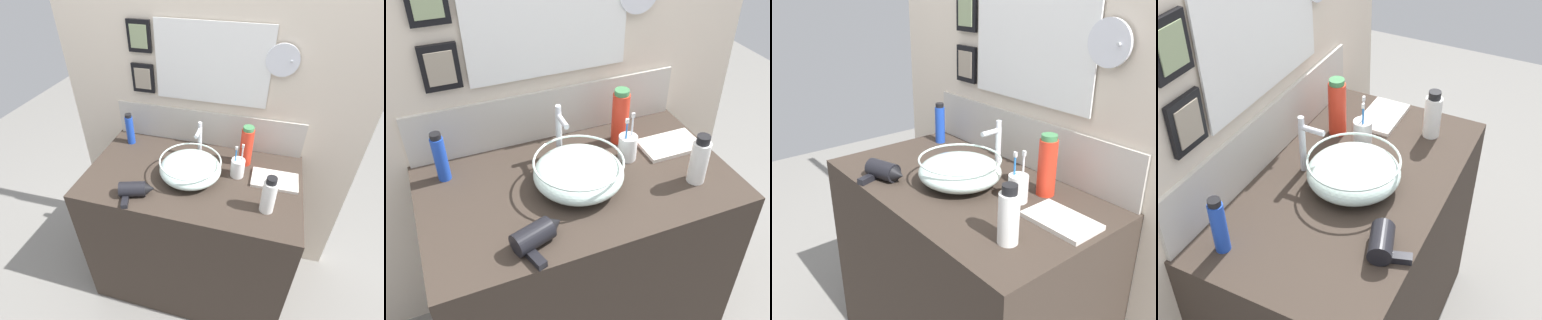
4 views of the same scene
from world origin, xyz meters
The scene contains 11 objects.
ground_plane centered at (0.00, 0.00, 0.00)m, with size 6.00×6.00×0.00m, color gray.
vanity_counter centered at (0.00, 0.00, 0.45)m, with size 1.13×0.65×0.89m, color #382D26.
back_panel centered at (0.00, 0.35, 1.18)m, with size 1.74×0.09×2.36m.
glass_bowl_sink centered at (-0.01, -0.02, 0.95)m, with size 0.32×0.32×0.11m.
faucet centered at (-0.01, 0.17, 1.02)m, with size 0.02×0.10×0.22m.
hair_drier centered at (-0.23, -0.22, 0.93)m, with size 0.18×0.17×0.07m.
toothbrush_cup centered at (0.23, 0.06, 0.95)m, with size 0.07×0.07×0.20m.
spray_bottle centered at (0.39, -0.15, 0.98)m, with size 0.06×0.06×0.19m.
soap_dispenser centered at (0.25, 0.18, 1.01)m, with size 0.07×0.07×0.23m.
shampoo_bottle centered at (-0.44, 0.20, 0.99)m, with size 0.05×0.05×0.19m.
hand_towel centered at (0.42, 0.06, 0.90)m, with size 0.23×0.15×0.02m, color silver.
Camera 1 is at (0.32, -1.18, 1.91)m, focal length 28.00 mm.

